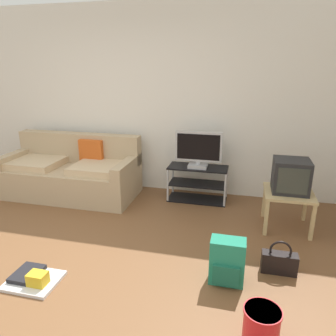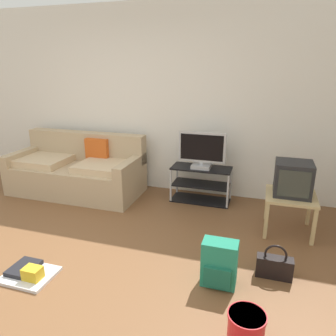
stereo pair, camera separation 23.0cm
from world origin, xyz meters
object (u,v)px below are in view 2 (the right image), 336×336
(couch, at_px, (78,171))
(crt_tv, at_px, (293,179))
(tv_stand, at_px, (201,184))
(floor_tray, at_px, (29,273))
(cleaning_bucket, at_px, (246,329))
(side_table, at_px, (290,200))
(backpack, at_px, (219,264))
(handbag, at_px, (274,266))
(flat_tv, at_px, (202,151))

(couch, relative_size, crt_tv, 4.91)
(tv_stand, xyz_separation_m, floor_tray, (-1.15, -2.17, -0.21))
(couch, relative_size, floor_tray, 4.34)
(floor_tray, bearing_deg, crt_tv, 35.27)
(tv_stand, xyz_separation_m, cleaning_bucket, (0.80, -2.35, -0.11))
(cleaning_bucket, bearing_deg, tv_stand, 108.89)
(side_table, distance_m, backpack, 1.35)
(couch, bearing_deg, tv_stand, 6.32)
(tv_stand, relative_size, handbag, 2.52)
(tv_stand, distance_m, floor_tray, 2.47)
(side_table, distance_m, handbag, 0.98)
(tv_stand, relative_size, flat_tv, 1.28)
(side_table, height_order, crt_tv, crt_tv)
(tv_stand, xyz_separation_m, backpack, (0.53, -1.75, -0.04))
(couch, distance_m, side_table, 3.03)
(couch, relative_size, handbag, 5.93)
(couch, height_order, backpack, couch)
(couch, distance_m, cleaning_bucket, 3.42)
(cleaning_bucket, bearing_deg, handbag, 77.24)
(cleaning_bucket, relative_size, floor_tray, 0.59)
(tv_stand, bearing_deg, side_table, -26.30)
(crt_tv, xyz_separation_m, backpack, (-0.62, -1.20, -0.44))
(handbag, bearing_deg, couch, 155.61)
(side_table, height_order, floor_tray, side_table)
(couch, bearing_deg, floor_tray, -70.16)
(flat_tv, height_order, backpack, flat_tv)
(side_table, relative_size, backpack, 1.31)
(cleaning_bucket, bearing_deg, side_table, 79.11)
(handbag, relative_size, cleaning_bucket, 1.24)
(couch, xyz_separation_m, floor_tray, (0.71, -1.97, -0.29))
(tv_stand, distance_m, handbag, 1.81)
(couch, height_order, side_table, couch)
(flat_tv, bearing_deg, couch, -174.36)
(side_table, bearing_deg, tv_stand, 153.70)
(crt_tv, relative_size, cleaning_bucket, 1.50)
(backpack, xyz_separation_m, cleaning_bucket, (0.28, -0.60, -0.06))
(backpack, height_order, handbag, backpack)
(couch, height_order, floor_tray, couch)
(flat_tv, xyz_separation_m, floor_tray, (-1.15, -2.15, -0.71))
(handbag, bearing_deg, floor_tray, -162.57)
(couch, relative_size, backpack, 4.66)
(flat_tv, relative_size, floor_tray, 1.44)
(tv_stand, relative_size, crt_tv, 2.08)
(flat_tv, relative_size, side_table, 1.18)
(couch, relative_size, cleaning_bucket, 7.36)
(side_table, relative_size, floor_tray, 1.22)
(crt_tv, height_order, cleaning_bucket, crt_tv)
(handbag, height_order, cleaning_bucket, handbag)
(cleaning_bucket, distance_m, floor_tray, 1.96)
(tv_stand, xyz_separation_m, handbag, (1.00, -1.50, -0.14))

